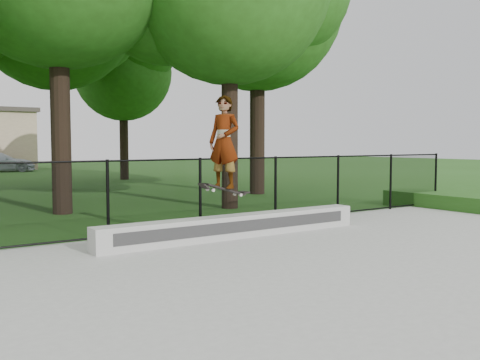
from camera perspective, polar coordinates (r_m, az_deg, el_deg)
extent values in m
plane|color=#265518|center=(6.97, 21.79, -11.85)|extent=(100.00, 100.00, 0.00)
cube|color=#9F9F9A|center=(6.96, 21.79, -11.61)|extent=(14.00, 12.00, 0.06)
cube|color=#B2B2AC|center=(10.27, -0.28, -4.93)|extent=(5.71, 0.40, 0.43)
cube|color=black|center=(9.84, -1.69, -0.99)|extent=(0.82, 0.23, 0.26)
imported|color=#C2E5FF|center=(9.80, -1.70, 4.08)|extent=(0.63, 0.73, 1.70)
cylinder|color=black|center=(10.29, -13.92, -2.03)|extent=(0.06, 0.06, 1.50)
cylinder|color=black|center=(11.15, -4.26, -1.46)|extent=(0.06, 0.06, 1.50)
cylinder|color=black|center=(12.28, 3.81, -0.96)|extent=(0.06, 0.06, 1.50)
cylinder|color=black|center=(13.61, 10.41, -0.53)|extent=(0.06, 0.06, 1.50)
cylinder|color=black|center=(15.09, 15.77, -0.18)|extent=(0.06, 0.06, 1.50)
cylinder|color=black|center=(16.68, 20.15, 0.11)|extent=(0.06, 0.06, 1.50)
cylinder|color=black|center=(11.10, -4.28, 2.24)|extent=(16.00, 0.04, 0.04)
cylinder|color=black|center=(11.24, -4.24, -5.02)|extent=(16.00, 0.04, 0.04)
cube|color=black|center=(11.15, -4.26, -1.46)|extent=(16.00, 0.01, 1.50)
cylinder|color=black|center=(14.77, -18.60, 6.57)|extent=(0.44, 0.44, 5.17)
cylinder|color=black|center=(15.22, -1.11, 5.97)|extent=(0.44, 0.44, 4.78)
cylinder|color=black|center=(19.52, 1.85, 6.00)|extent=(0.44, 0.44, 5.11)
sphere|color=#244F15|center=(20.12, 1.88, 18.16)|extent=(6.13, 6.13, 6.13)
cylinder|color=black|center=(22.53, -19.03, 5.87)|extent=(0.44, 0.44, 5.38)
sphere|color=#244F15|center=(23.13, -19.30, 17.00)|extent=(6.46, 6.46, 6.46)
cylinder|color=black|center=(27.78, -12.27, 4.25)|extent=(0.44, 0.44, 4.07)
sphere|color=#244F15|center=(28.01, -12.38, 11.17)|extent=(4.88, 4.88, 4.88)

